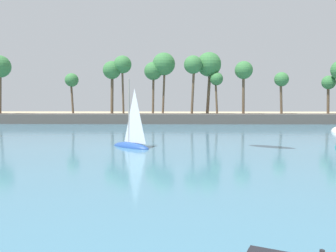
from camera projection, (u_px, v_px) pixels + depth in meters
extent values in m
cube|color=teal|center=(177.00, 126.00, 56.38)|extent=(220.00, 94.40, 0.06)
cube|color=#514C47|center=(177.00, 119.00, 63.49)|extent=(105.97, 6.00, 1.80)
cylinder|color=brown|center=(112.00, 92.00, 63.97)|extent=(0.66, 0.63, 8.06)
sphere|color=#38753D|center=(112.00, 70.00, 63.67)|extent=(3.31, 3.31, 3.31)
cylinder|color=brown|center=(164.00, 89.00, 64.53)|extent=(0.76, 0.47, 9.24)
sphere|color=#38753D|center=(164.00, 64.00, 64.19)|extent=(4.23, 4.23, 4.23)
cylinder|color=brown|center=(281.00, 97.00, 62.50)|extent=(0.78, 0.63, 6.29)
sphere|color=#38753D|center=(281.00, 79.00, 62.27)|extent=(2.58, 2.58, 2.58)
cylinder|color=brown|center=(209.00, 89.00, 64.26)|extent=(1.07, 0.81, 9.15)
sphere|color=#38753D|center=(209.00, 64.00, 63.92)|extent=(4.51, 4.51, 4.51)
cylinder|color=brown|center=(0.00, 90.00, 63.54)|extent=(0.82, 0.52, 8.68)
sphere|color=#38753D|center=(0.00, 66.00, 63.22)|extent=(4.08, 4.08, 4.08)
cylinder|color=brown|center=(193.00, 89.00, 62.63)|extent=(0.81, 0.71, 8.93)
sphere|color=#38753D|center=(193.00, 65.00, 62.30)|extent=(3.31, 3.31, 3.31)
cylinder|color=brown|center=(216.00, 96.00, 63.33)|extent=(0.72, 0.50, 6.41)
sphere|color=#38753D|center=(216.00, 79.00, 63.09)|extent=(2.41, 2.41, 2.41)
cylinder|color=brown|center=(72.00, 97.00, 64.86)|extent=(0.74, 0.64, 6.30)
sphere|color=#38753D|center=(72.00, 80.00, 64.63)|extent=(2.53, 2.53, 2.53)
cylinder|color=brown|center=(328.00, 98.00, 63.08)|extent=(0.72, 0.69, 5.75)
sphere|color=#38753D|center=(329.00, 82.00, 62.87)|extent=(2.50, 2.50, 2.50)
cylinder|color=brown|center=(243.00, 92.00, 62.96)|extent=(0.64, 0.80, 7.97)
sphere|color=#38753D|center=(244.00, 70.00, 62.67)|extent=(3.27, 3.27, 3.27)
cylinder|color=brown|center=(153.00, 92.00, 64.70)|extent=(0.53, 0.77, 7.95)
sphere|color=#38753D|center=(153.00, 71.00, 64.41)|extent=(3.37, 3.37, 3.37)
cylinder|color=brown|center=(123.00, 89.00, 63.72)|extent=(0.50, 0.60, 9.06)
sphere|color=#38753D|center=(123.00, 64.00, 63.38)|extent=(3.27, 3.27, 3.27)
ellipsoid|color=#234793|center=(131.00, 147.00, 30.81)|extent=(4.23, 4.02, 0.90)
cylinder|color=gray|center=(129.00, 111.00, 30.72)|extent=(0.13, 0.13, 5.61)
pyramid|color=silver|center=(135.00, 116.00, 30.23)|extent=(1.59, 1.46, 4.77)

